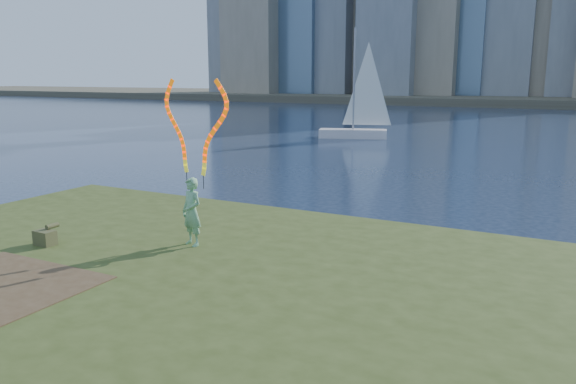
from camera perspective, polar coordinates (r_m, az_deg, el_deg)
The scene contains 6 objects.
ground at distance 12.01m, azimuth -8.87°, elevation -10.12°, with size 320.00×320.00×0.00m, color #17233B.
grassy_knoll at distance 10.29m, azimuth -16.72°, elevation -12.30°, with size 20.00×18.00×0.80m.
far_shore at distance 104.19m, azimuth 24.30°, elevation 8.58°, with size 320.00×40.00×1.20m, color #484335.
woman_with_ribbons at distance 12.21m, azimuth -9.71°, elevation 1.17°, with size 1.92×0.64×3.90m.
canvas_bag at distance 13.44m, azimuth -23.41°, elevation -4.20°, with size 0.47×0.53×0.43m.
sailboat at distance 41.17m, azimuth 7.01°, elevation 7.32°, with size 5.15×3.00×7.82m.
Camera 1 is at (6.74, -8.90, 4.44)m, focal length 35.00 mm.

